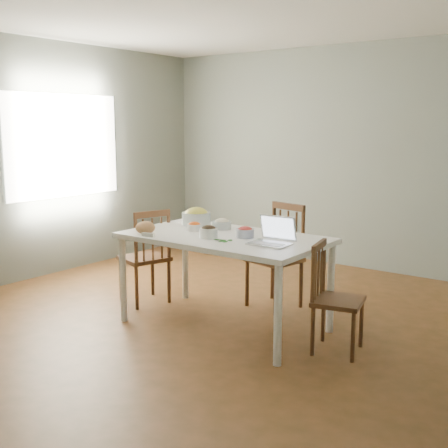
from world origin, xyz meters
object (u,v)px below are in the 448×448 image
Objects in this scene: chair_left at (144,256)px; laptop at (270,231)px; bowl_squash at (196,216)px; chair_right at (338,298)px; chair_far at (274,257)px; bread_boule at (145,228)px; dining_table at (224,281)px.

chair_left is 2.97× the size of laptop.
chair_left is 3.45× the size of bowl_squash.
chair_right is at bearing 14.53° from laptop.
chair_right is 0.74m from laptop.
bowl_squash is at bearing 158.11° from laptop.
chair_right is at bearing -21.98° from chair_far.
chair_far is 1.02m from laptop.
bread_boule is (-1.63, -0.43, 0.44)m from chair_right.
chair_far is 1.06× the size of chair_left.
chair_far reaches higher than bowl_squash.
bread_boule is at bearing 63.69° from chair_left.
laptop is (-0.53, -0.16, 0.49)m from chair_right.
chair_far is 3.65× the size of bowl_squash.
chair_far reaches higher than chair_right.
chair_right reaches higher than dining_table.
chair_left is 1.63m from laptop.
chair_far reaches higher than chair_left.
chair_right is (0.98, -0.65, -0.07)m from chair_far.
chair_right is 3.14× the size of bowl_squash.
chair_far is at bearing 85.05° from dining_table.
bread_boule is (0.46, -0.44, 0.40)m from chair_left.
chair_far is (0.06, 0.72, 0.09)m from dining_table.
laptop is (1.10, 0.26, 0.05)m from bread_boule.
dining_table is 1.74× the size of chair_far.
dining_table is at bearing 167.54° from laptop.
bowl_squash is at bearing 152.69° from dining_table.
chair_left is 2.09m from chair_right.
chair_left reaches higher than bread_boule.
chair_far reaches higher than dining_table.
bread_boule is at bearing -109.73° from chair_far.
laptop reaches higher than bowl_squash.
chair_far is at bearing 116.22° from laptop.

